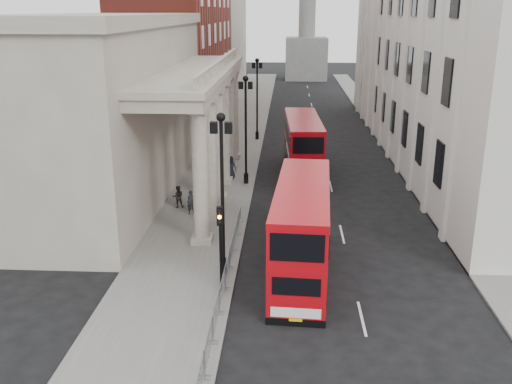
% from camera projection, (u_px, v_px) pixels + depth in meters
% --- Properties ---
extents(ground, '(260.00, 260.00, 0.00)m').
position_uv_depth(ground, '(227.00, 314.00, 25.60)').
color(ground, black).
rests_on(ground, ground).
extents(sidewalk_west, '(6.00, 140.00, 0.12)m').
position_uv_depth(sidewalk_west, '(229.00, 153.00, 54.28)').
color(sidewalk_west, slate).
rests_on(sidewalk_west, ground).
extents(sidewalk_east, '(3.00, 140.00, 0.12)m').
position_uv_depth(sidewalk_east, '(404.00, 155.00, 53.40)').
color(sidewalk_east, slate).
rests_on(sidewalk_east, ground).
extents(kerb, '(0.20, 140.00, 0.14)m').
position_uv_depth(kerb, '(259.00, 153.00, 54.12)').
color(kerb, slate).
rests_on(kerb, ground).
extents(portico_building, '(9.00, 28.00, 12.00)m').
position_uv_depth(portico_building, '(108.00, 112.00, 41.45)').
color(portico_building, gray).
rests_on(portico_building, ground).
extents(brick_building, '(9.00, 32.00, 22.00)m').
position_uv_depth(brick_building, '(180.00, 28.00, 68.46)').
color(brick_building, maroon).
rests_on(brick_building, ground).
extents(west_building_far, '(9.00, 30.00, 20.00)m').
position_uv_depth(west_building_far, '(214.00, 28.00, 99.20)').
color(west_building_far, gray).
rests_on(west_building_far, ground).
extents(east_building, '(8.00, 55.00, 25.00)m').
position_uv_depth(east_building, '(438.00, 16.00, 51.38)').
color(east_building, silver).
rests_on(east_building, ground).
extents(lamp_post_south, '(1.05, 0.44, 8.32)m').
position_uv_depth(lamp_post_south, '(222.00, 184.00, 27.94)').
color(lamp_post_south, black).
rests_on(lamp_post_south, sidewalk_west).
extents(lamp_post_mid, '(1.05, 0.44, 8.32)m').
position_uv_depth(lamp_post_mid, '(246.00, 123.00, 43.16)').
color(lamp_post_mid, black).
rests_on(lamp_post_mid, sidewalk_west).
extents(lamp_post_north, '(1.05, 0.44, 8.32)m').
position_uv_depth(lamp_post_north, '(257.00, 93.00, 58.38)').
color(lamp_post_north, black).
rests_on(lamp_post_north, sidewalk_west).
extents(traffic_light, '(0.28, 0.33, 4.30)m').
position_uv_depth(traffic_light, '(220.00, 234.00, 26.57)').
color(traffic_light, black).
rests_on(traffic_light, sidewalk_west).
extents(crowd_barriers, '(0.50, 18.75, 1.10)m').
position_uv_depth(crowd_barriers, '(225.00, 279.00, 27.53)').
color(crowd_barriers, gray).
rests_on(crowd_barriers, sidewalk_west).
extents(bus_near, '(3.29, 11.04, 4.70)m').
position_uv_depth(bus_near, '(302.00, 228.00, 28.99)').
color(bus_near, '#B60810').
rests_on(bus_near, ground).
extents(bus_far, '(3.09, 10.95, 4.68)m').
position_uv_depth(bus_far, '(303.00, 145.00, 46.84)').
color(bus_far, '#A5070E').
rests_on(bus_far, ground).
extents(pedestrian_a, '(0.69, 0.57, 1.63)m').
position_uv_depth(pedestrian_a, '(191.00, 202.00, 37.63)').
color(pedestrian_a, '#222327').
rests_on(pedestrian_a, sidewalk_west).
extents(pedestrian_b, '(0.86, 0.73, 1.54)m').
position_uv_depth(pedestrian_b, '(178.00, 197.00, 38.94)').
color(pedestrian_b, black).
rests_on(pedestrian_b, sidewalk_west).
extents(pedestrian_c, '(0.93, 0.63, 1.85)m').
position_uv_depth(pedestrian_c, '(231.00, 167.00, 45.55)').
color(pedestrian_c, black).
rests_on(pedestrian_c, sidewalk_west).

